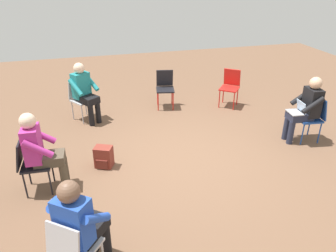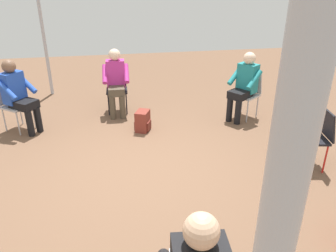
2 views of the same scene
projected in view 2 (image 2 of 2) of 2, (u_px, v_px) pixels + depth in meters
name	position (u px, v px, depth m)	size (l,w,h in m)	color
ground_plane	(142.00, 171.00, 4.54)	(15.00, 15.00, 0.00)	brown
chair_west	(117.00, 86.00, 6.38)	(0.45, 0.42, 0.85)	black
chair_northwest	(248.00, 91.00, 6.10)	(0.57, 0.58, 0.85)	#B7B7BC
chair_north	(317.00, 135.00, 4.45)	(0.47, 0.50, 0.85)	black
chair_southwest	(13.00, 102.00, 5.58)	(0.58, 0.58, 0.85)	#B7B7BC
person_in_magenta	(116.00, 79.00, 6.15)	(0.53, 0.51, 1.24)	#4C4233
person_in_teal	(244.00, 83.00, 5.91)	(0.63, 0.63, 1.24)	black
person_in_blue	(18.00, 93.00, 5.43)	(0.63, 0.63, 1.24)	black
backpack_near_laptop_user	(143.00, 122.00, 5.66)	(0.34, 0.31, 0.36)	maroon
tent_pole_far	(43.00, 34.00, 6.93)	(0.07, 0.07, 2.67)	#B2B2B7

